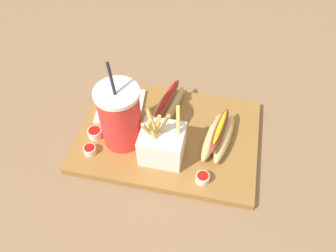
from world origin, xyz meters
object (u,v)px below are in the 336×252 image
(fries_basket, at_px, (162,143))
(soda_cup, at_px, (120,116))
(hot_dog_2, at_px, (167,106))
(ketchup_cup_2, at_px, (202,178))
(ketchup_cup_1, at_px, (90,150))
(ketchup_cup_3, at_px, (95,133))
(napkin_stack, at_px, (121,106))
(hot_dog_1, at_px, (218,136))

(fries_basket, bearing_deg, soda_cup, -14.71)
(hot_dog_2, bearing_deg, ketchup_cup_2, 123.58)
(soda_cup, height_order, ketchup_cup_1, soda_cup)
(ketchup_cup_3, bearing_deg, ketchup_cup_1, 95.62)
(ketchup_cup_1, bearing_deg, soda_cup, -138.45)
(ketchup_cup_2, bearing_deg, napkin_stack, -35.82)
(hot_dog_1, distance_m, ketchup_cup_2, 0.12)
(soda_cup, relative_size, ketchup_cup_2, 7.65)
(hot_dog_1, relative_size, ketchup_cup_3, 4.67)
(hot_dog_1, height_order, hot_dog_2, hot_dog_2)
(ketchup_cup_2, bearing_deg, ketchup_cup_1, -4.48)
(fries_basket, height_order, napkin_stack, fries_basket)
(ketchup_cup_3, relative_size, napkin_stack, 0.27)
(ketchup_cup_3, distance_m, napkin_stack, 0.11)
(napkin_stack, bearing_deg, soda_cup, 111.11)
(hot_dog_2, relative_size, ketchup_cup_2, 5.97)
(ketchup_cup_2, bearing_deg, ketchup_cup_3, -14.41)
(soda_cup, distance_m, ketchup_cup_1, 0.11)
(hot_dog_2, bearing_deg, hot_dog_1, 154.74)
(soda_cup, relative_size, ketchup_cup_1, 7.89)
(hot_dog_1, distance_m, ketchup_cup_3, 0.31)
(ketchup_cup_1, height_order, napkin_stack, ketchup_cup_1)
(ketchup_cup_2, bearing_deg, hot_dog_2, -56.42)
(ketchup_cup_2, xyz_separation_m, napkin_stack, (0.25, -0.18, -0.01))
(soda_cup, relative_size, hot_dog_2, 1.28)
(napkin_stack, bearing_deg, hot_dog_1, 166.82)
(fries_basket, bearing_deg, hot_dog_2, -82.91)
(fries_basket, xyz_separation_m, napkin_stack, (0.14, -0.13, -0.04))
(soda_cup, height_order, hot_dog_1, soda_cup)
(soda_cup, distance_m, fries_basket, 0.12)
(fries_basket, distance_m, ketchup_cup_3, 0.18)
(fries_basket, height_order, hot_dog_2, fries_basket)
(hot_dog_1, bearing_deg, napkin_stack, -13.18)
(soda_cup, relative_size, fries_basket, 1.56)
(hot_dog_2, bearing_deg, fries_basket, 97.09)
(soda_cup, relative_size, napkin_stack, 1.83)
(hot_dog_2, xyz_separation_m, ketchup_cup_2, (-0.12, 0.19, -0.02))
(soda_cup, xyz_separation_m, napkin_stack, (0.04, -0.10, -0.08))
(hot_dog_1, height_order, ketchup_cup_3, hot_dog_1)
(hot_dog_1, xyz_separation_m, ketchup_cup_2, (0.02, 0.12, -0.01))
(ketchup_cup_3, xyz_separation_m, napkin_stack, (-0.03, -0.11, -0.01))
(soda_cup, bearing_deg, napkin_stack, -68.89)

